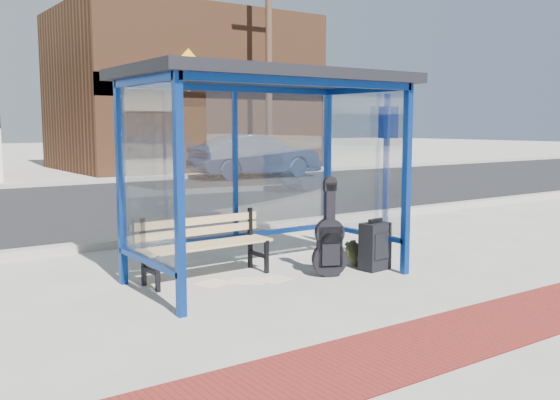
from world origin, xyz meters
TOP-DOWN VIEW (x-y plane):
  - ground at (0.00, 0.00)m, footprint 120.00×120.00m
  - brick_paver_strip at (0.00, -2.60)m, footprint 60.00×1.00m
  - curb_near at (0.00, 2.90)m, footprint 60.00×0.25m
  - street_asphalt at (0.00, 8.00)m, footprint 60.00×10.00m
  - curb_far at (0.00, 13.10)m, footprint 60.00×0.25m
  - far_sidewalk at (0.00, 15.00)m, footprint 60.00×4.00m
  - bus_shelter at (0.00, 0.07)m, footprint 3.30×1.80m
  - storefront_brown at (8.00, 18.49)m, footprint 10.00×7.08m
  - tree_right at (12.50, 22.00)m, footprint 3.60×3.60m
  - utility_pole_east at (9.00, 13.40)m, footprint 1.60×0.24m
  - bench at (-0.60, 0.46)m, footprint 1.65×0.46m
  - guitar_bag at (0.67, -0.32)m, footprint 0.43×0.28m
  - suitcase at (1.35, -0.39)m, footprint 0.40×0.29m
  - backpack at (1.30, -0.06)m, footprint 0.32×0.31m
  - sign_post at (1.85, -0.06)m, footprint 0.14×0.26m
  - newspaper_a at (-0.65, 0.18)m, footprint 0.44×0.39m
  - newspaper_b at (0.03, -0.08)m, footprint 0.43×0.37m
  - newspaper_c at (-0.26, 0.05)m, footprint 0.50×0.49m
  - parked_car at (7.60, 12.16)m, footprint 4.58×1.81m
  - fire_hydrant at (11.16, 13.41)m, footprint 0.35×0.23m

SIDE VIEW (x-z plane):
  - ground at x=0.00m, z-range 0.00..0.00m
  - street_asphalt at x=0.00m, z-range 0.00..0.00m
  - newspaper_a at x=-0.65m, z-range 0.00..0.01m
  - newspaper_b at x=0.03m, z-range 0.00..0.01m
  - newspaper_c at x=-0.26m, z-range 0.00..0.01m
  - far_sidewalk at x=0.00m, z-range 0.00..0.01m
  - brick_paver_strip at x=0.00m, z-range 0.00..0.01m
  - curb_near at x=0.00m, z-range 0.00..0.12m
  - curb_far at x=0.00m, z-range 0.00..0.12m
  - backpack at x=1.30m, z-range -0.01..0.32m
  - suitcase at x=1.35m, z-range -0.02..0.63m
  - guitar_bag at x=0.67m, z-range -0.15..0.98m
  - fire_hydrant at x=11.16m, z-range 0.03..0.80m
  - bench at x=-0.60m, z-range 0.05..0.83m
  - parked_car at x=7.60m, z-range 0.00..1.48m
  - sign_post at x=1.85m, z-range 0.14..2.35m
  - bus_shelter at x=0.00m, z-range 0.86..3.28m
  - storefront_brown at x=8.00m, z-range 0.00..6.40m
  - utility_pole_east at x=9.00m, z-range 0.11..8.11m
  - tree_right at x=12.50m, z-range 1.94..8.97m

